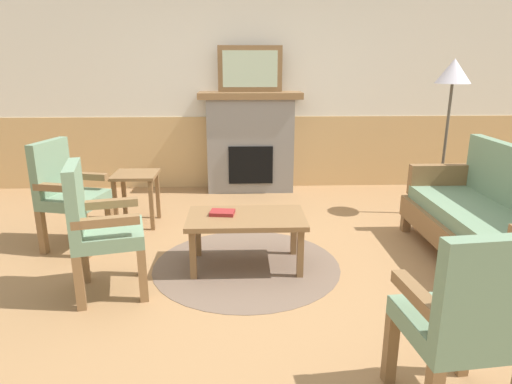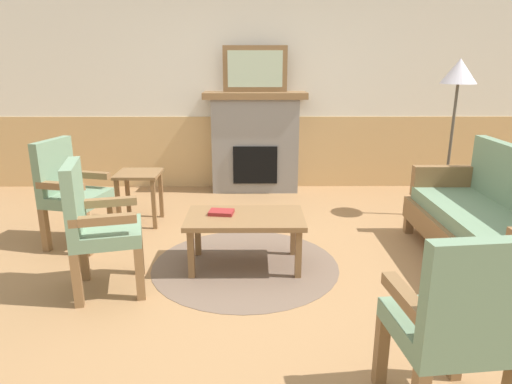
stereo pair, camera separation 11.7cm
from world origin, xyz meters
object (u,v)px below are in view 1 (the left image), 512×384
Objects in this scene: framed_picture at (250,69)px; coffee_table at (246,222)px; armchair_front_left at (468,318)px; floor_lamp_by_couch at (453,81)px; armchair_by_window_left at (97,224)px; book_on_table at (222,213)px; side_table at (136,184)px; armchair_near_fireplace at (66,190)px; couch at (489,222)px; fireplace at (250,141)px.

coffee_table is at bearing -92.26° from framed_picture.
framed_picture is at bearing 102.35° from armchair_front_left.
armchair_front_left is at bearing -111.96° from floor_lamp_by_couch.
armchair_by_window_left is (-1.07, -0.41, 0.15)m from coffee_table.
side_table reaches higher than book_on_table.
armchair_by_window_left is at bearing 147.60° from armchair_front_left.
framed_picture reaches higher than armchair_near_fireplace.
floor_lamp_by_couch is (2.17, 1.26, 1.06)m from coffee_table.
framed_picture is 3.27m from couch.
framed_picture is at bearing 127.97° from couch.
framed_picture is 2.33m from floor_lamp_by_couch.
fireplace is at bearing 127.97° from couch.
couch is (1.88, -2.41, -0.26)m from fireplace.
framed_picture is at bearing 67.02° from armchair_by_window_left.
coffee_table is 1.69m from armchair_near_fireplace.
fireplace is 0.72× the size of couch.
book_on_table is 0.36× the size of side_table.
coffee_table is at bearing 119.65° from armchair_front_left.
fireplace is at bearing -90.00° from framed_picture.
couch is at bearing 6.05° from armchair_by_window_left.
floor_lamp_by_couch is (2.36, 1.21, 1.00)m from book_on_table.
framed_picture is at bearing 90.00° from fireplace.
framed_picture is at bearing 82.78° from book_on_table.
couch is at bearing -52.03° from framed_picture.
armchair_front_left is (0.88, -4.02, -1.02)m from framed_picture.
floor_lamp_by_couch is at bearing 30.08° from coffee_table.
floor_lamp_by_couch is at bearing -27.04° from framed_picture.
fireplace is 1.62× the size of framed_picture.
book_on_table is (-0.29, -2.27, -1.10)m from framed_picture.
side_table reaches higher than coffee_table.
floor_lamp_by_couch reaches higher than armchair_by_window_left.
framed_picture is 0.44× the size of couch.
armchair_front_left reaches higher than coffee_table.
fireplace is 0.91m from framed_picture.
framed_picture reaches higher than armchair_front_left.
book_on_table is at bearing -47.40° from side_table.
coffee_table is 0.57× the size of floor_lamp_by_couch.
couch reaches higher than coffee_table.
fireplace reaches higher than book_on_table.
floor_lamp_by_couch is (3.23, 1.67, 0.91)m from armchair_by_window_left.
armchair_near_fireplace is (-1.71, -1.83, -1.02)m from framed_picture.
couch is at bearing -3.66° from book_on_table.
coffee_table is (-1.97, 0.09, -0.01)m from couch.
floor_lamp_by_couch reaches higher than fireplace.
fireplace is 1.76m from side_table.
book_on_table is 2.84m from floor_lamp_by_couch.
armchair_front_left reaches higher than book_on_table.
couch is 1.84× the size of armchair_by_window_left.
book_on_table is at bearing -17.30° from armchair_near_fireplace.
couch is at bearing 58.30° from armchair_front_left.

